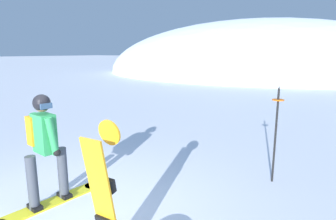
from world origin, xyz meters
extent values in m
ellipsoid|color=white|center=(-5.82, 32.64, 0.00)|extent=(35.46, 31.92, 11.85)
cube|color=yellow|center=(-0.49, 0.30, 0.01)|extent=(0.52, 1.58, 0.02)
cylinder|color=yellow|center=(-0.37, 1.07, 0.01)|extent=(0.28, 0.28, 0.02)
cube|color=black|center=(-0.46, 0.53, 0.05)|extent=(0.27, 0.18, 0.06)
cube|color=black|center=(-0.53, 0.06, 0.05)|extent=(0.27, 0.18, 0.06)
cylinder|color=#3D424C|center=(-0.46, 0.53, 0.43)|extent=(0.15, 0.15, 0.82)
cylinder|color=#3D424C|center=(-0.53, 0.06, 0.43)|extent=(0.15, 0.15, 0.82)
cube|color=#2D9351|center=(-0.49, 0.30, 1.13)|extent=(0.39, 0.27, 0.58)
cylinder|color=#2D9351|center=(-0.72, 0.33, 1.13)|extent=(0.13, 0.19, 0.57)
cylinder|color=#2D9351|center=(-0.27, 0.26, 1.13)|extent=(0.13, 0.19, 0.57)
sphere|color=black|center=(-0.73, 0.38, 0.88)|extent=(0.11, 0.11, 0.11)
sphere|color=black|center=(-0.24, 0.30, 0.88)|extent=(0.11, 0.11, 0.11)
cube|color=orange|center=(-0.69, 0.33, 1.15)|extent=(0.22, 0.30, 0.44)
cube|color=orange|center=(-0.79, 0.34, 1.07)|extent=(0.09, 0.21, 0.20)
sphere|color=#9E7051|center=(-0.49, 0.30, 1.56)|extent=(0.21, 0.21, 0.21)
sphere|color=black|center=(-0.49, 0.30, 1.59)|extent=(0.25, 0.25, 0.25)
cube|color=navy|center=(-0.37, 0.28, 1.56)|extent=(0.06, 0.17, 0.08)
cube|color=orange|center=(1.19, -0.25, 0.75)|extent=(0.28, 0.29, 1.50)
cylinder|color=orange|center=(1.19, -0.11, 1.50)|extent=(0.28, 0.07, 0.28)
cube|color=black|center=(1.19, -0.22, 0.97)|extent=(0.25, 0.09, 0.15)
cylinder|color=black|center=(2.26, 2.92, 0.84)|extent=(0.04, 0.04, 1.68)
cylinder|color=orange|center=(2.26, 2.92, 1.50)|extent=(0.20, 0.20, 0.02)
cone|color=black|center=(2.26, 2.92, 1.72)|extent=(0.04, 0.04, 0.08)
camera|label=1|loc=(3.20, -2.23, 2.31)|focal=30.77mm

